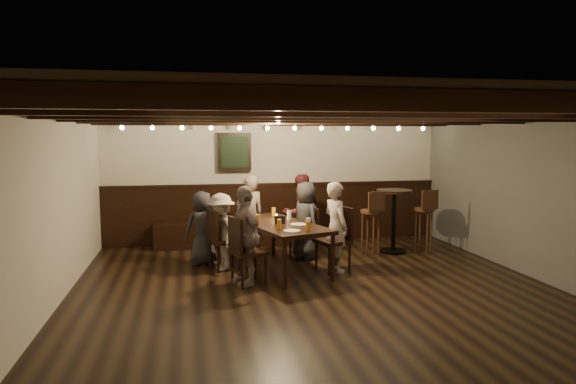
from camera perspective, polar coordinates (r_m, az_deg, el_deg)
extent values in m
plane|color=black|center=(6.82, 3.67, -11.33)|extent=(7.00, 7.00, 0.00)
plane|color=black|center=(6.50, 3.82, 9.26)|extent=(7.00, 7.00, 0.00)
plane|color=silver|center=(9.96, -1.41, 1.36)|extent=(6.50, 0.00, 6.50)
plane|color=#5B5B58|center=(8.02, 26.82, -0.55)|extent=(0.00, 7.00, 7.00)
plane|color=silver|center=(6.53, -25.02, -1.90)|extent=(0.00, 7.00, 7.00)
cube|color=black|center=(9.99, -1.36, -2.37)|extent=(6.50, 0.08, 1.10)
cube|color=black|center=(9.69, -5.77, -4.63)|extent=(3.00, 0.45, 0.45)
cube|color=black|center=(9.72, -5.98, 4.45)|extent=(0.62, 0.12, 0.72)
cube|color=black|center=(9.66, -5.95, 4.44)|extent=(0.50, 0.02, 0.58)
cube|color=black|center=(3.77, 15.36, 9.75)|extent=(6.50, 0.10, 0.16)
cube|color=black|center=(4.84, 9.18, 9.11)|extent=(6.50, 0.10, 0.16)
cube|color=black|center=(5.94, 5.27, 8.64)|extent=(6.50, 0.10, 0.16)
cube|color=black|center=(7.06, 2.60, 8.31)|extent=(6.50, 0.10, 0.16)
cube|color=black|center=(8.19, 0.66, 8.05)|extent=(6.50, 0.10, 0.16)
cube|color=black|center=(9.33, -0.80, 7.85)|extent=(6.50, 0.10, 0.16)
sphere|color=#FFE099|center=(9.22, -17.96, 6.81)|extent=(0.07, 0.07, 0.07)
sphere|color=#FFE099|center=(9.16, -9.33, 7.04)|extent=(0.07, 0.07, 0.07)
sphere|color=#FFE099|center=(9.31, -0.78, 7.11)|extent=(0.07, 0.07, 0.07)
sphere|color=#FFE099|center=(9.65, 7.35, 7.04)|extent=(0.07, 0.07, 0.07)
sphere|color=#FFE099|center=(10.17, 14.77, 6.84)|extent=(0.07, 0.07, 0.07)
cube|color=black|center=(7.82, -1.08, -3.67)|extent=(1.43, 2.14, 0.06)
cylinder|color=black|center=(6.93, -0.36, -8.11)|extent=(0.06, 0.06, 0.68)
cylinder|color=black|center=(8.56, -6.23, -5.34)|extent=(0.06, 0.06, 0.68)
cylinder|color=black|center=(7.31, 4.98, -7.36)|extent=(0.06, 0.06, 0.68)
cylinder|color=black|center=(8.87, -1.64, -4.89)|extent=(0.06, 0.06, 0.68)
cube|color=black|center=(7.99, -7.06, -5.42)|extent=(0.54, 0.54, 0.05)
cube|color=black|center=(7.88, -8.40, -3.68)|extent=(0.17, 0.42, 0.47)
cube|color=black|center=(7.18, -4.40, -6.70)|extent=(0.54, 0.54, 0.05)
cube|color=black|center=(7.05, -5.88, -4.78)|extent=(0.17, 0.43, 0.47)
cube|color=black|center=(8.60, 1.69, -4.80)|extent=(0.49, 0.49, 0.05)
cube|color=black|center=(8.65, 2.70, -3.15)|extent=(0.15, 0.38, 0.43)
cube|color=black|center=(7.84, 5.02, -5.48)|extent=(0.56, 0.56, 0.05)
cube|color=black|center=(7.90, 6.26, -3.40)|extent=(0.18, 0.44, 0.49)
imported|color=#28282B|center=(8.31, -9.50, -3.96)|extent=(0.67, 0.53, 1.19)
imported|color=slate|center=(8.76, -4.26, -2.67)|extent=(0.58, 0.47, 1.39)
imported|color=#561D24|center=(9.03, 1.35, -2.40)|extent=(0.80, 0.70, 1.39)
imported|color=#A89D8E|center=(7.95, -7.41, -4.40)|extent=(0.65, 0.86, 1.19)
imported|color=gray|center=(7.11, -4.79, -4.84)|extent=(0.57, 0.87, 1.38)
imported|color=#29292B|center=(8.58, 1.98, -3.17)|extent=(0.58, 0.73, 1.30)
imported|color=#AF9D94|center=(7.82, 5.34, -3.86)|extent=(0.46, 0.57, 1.37)
cylinder|color=#BF7219|center=(8.31, -5.03, -2.40)|extent=(0.07, 0.07, 0.14)
cylinder|color=#BF7219|center=(8.49, -1.61, -2.19)|extent=(0.07, 0.07, 0.14)
cylinder|color=#BF7219|center=(7.76, -3.39, -3.01)|extent=(0.07, 0.07, 0.14)
cylinder|color=silver|center=(8.12, 0.14, -2.58)|extent=(0.07, 0.07, 0.14)
cylinder|color=#BF7219|center=(7.31, -0.99, -3.59)|extent=(0.07, 0.07, 0.14)
cylinder|color=silver|center=(7.43, 2.25, -3.43)|extent=(0.07, 0.07, 0.14)
cylinder|color=#BF7219|center=(7.14, 2.24, -3.83)|extent=(0.07, 0.07, 0.14)
cylinder|color=white|center=(7.14, 0.44, -4.34)|extent=(0.24, 0.24, 0.01)
cylinder|color=white|center=(7.64, 1.15, -3.63)|extent=(0.24, 0.24, 0.01)
cube|color=black|center=(7.77, -0.92, -3.07)|extent=(0.15, 0.10, 0.12)
cylinder|color=beige|center=(8.13, -1.31, -2.89)|extent=(0.05, 0.05, 0.05)
cylinder|color=black|center=(9.33, 11.58, -6.44)|extent=(0.46, 0.46, 0.04)
cylinder|color=black|center=(9.23, 11.65, -3.28)|extent=(0.07, 0.07, 1.05)
cylinder|color=black|center=(9.16, 11.73, 0.08)|extent=(0.63, 0.63, 0.05)
cylinder|color=#3A2212|center=(8.83, 9.19, -2.15)|extent=(0.36, 0.36, 0.05)
cube|color=#3A2212|center=(8.67, 9.81, -1.07)|extent=(0.31, 0.10, 0.33)
cylinder|color=#3A2212|center=(9.27, 14.90, -1.88)|extent=(0.36, 0.36, 0.05)
cube|color=#3A2212|center=(9.10, 15.50, -0.85)|extent=(0.32, 0.07, 0.33)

